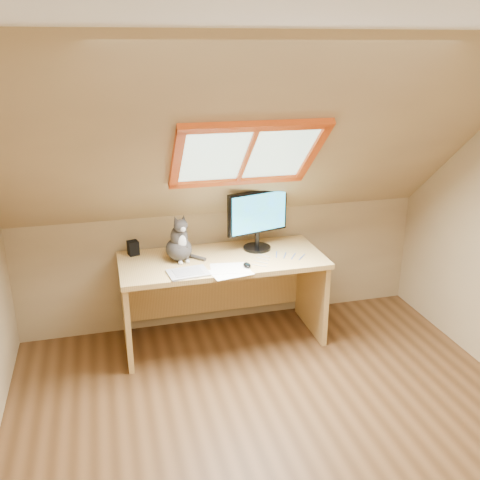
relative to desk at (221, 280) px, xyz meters
name	(u,v)px	position (x,y,z in m)	size (l,w,h in m)	color
ground	(291,450)	(0.10, -1.45, -0.51)	(3.50, 3.50, 0.00)	brown
room_shell	(307,235)	(0.10, -1.54, 0.92)	(3.52, 3.52, 2.41)	tan
desk	(221,280)	(0.00, 0.00, 0.00)	(1.61, 0.71, 0.74)	tan
monitor	(258,216)	(0.32, 0.05, 0.51)	(0.53, 0.23, 0.49)	black
cat	(179,244)	(-0.33, -0.02, 0.36)	(0.26, 0.29, 0.38)	#3D3936
desk_speaker	(133,248)	(-0.67, 0.18, 0.28)	(0.08, 0.08, 0.12)	black
graphics_tablet	(188,273)	(-0.31, -0.30, 0.23)	(0.29, 0.21, 0.01)	#B2B2B7
mouse	(247,265)	(0.14, -0.30, 0.24)	(0.05, 0.10, 0.03)	black
papers	(223,271)	(-0.05, -0.33, 0.23)	(0.33, 0.27, 0.00)	white
cables	(279,258)	(0.43, -0.19, 0.23)	(0.51, 0.26, 0.01)	silver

